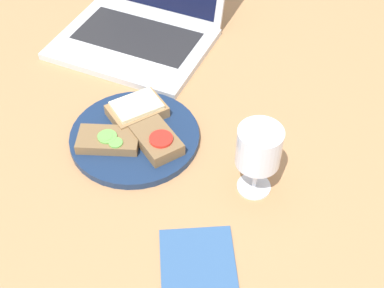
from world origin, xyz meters
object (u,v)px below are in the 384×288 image
sandwich_with_cucumber (108,140)px  sandwich_with_cheese (137,110)px  laptop (141,22)px  sandwich_with_tomato (157,140)px  napkin (198,267)px  wine_glass (259,150)px  plate (135,137)px

sandwich_with_cucumber → sandwich_with_cheese: (1.23, 9.05, 0.41)cm
laptop → sandwich_with_tomato: bearing=-57.6°
napkin → sandwich_with_cheese: bearing=133.8°
sandwich_with_cheese → wine_glass: (27.00, -6.54, 6.83)cm
sandwich_with_cucumber → napkin: size_ratio=0.89×
sandwich_with_cucumber → laptop: laptop is taller
sandwich_with_tomato → laptop: 37.47cm
wine_glass → napkin: wine_glass is taller
sandwich_with_cucumber → laptop: size_ratio=0.38×
plate → sandwich_with_cucumber: size_ratio=1.93×
plate → laptop: laptop is taller
laptop → sandwich_with_cheese: bearing=-63.8°
plate → sandwich_with_tomato: size_ratio=2.10×
laptop → napkin: size_ratio=2.34×
sandwich_with_tomato → sandwich_with_cucumber: bearing=-158.1°
sandwich_with_tomato → wine_glass: bearing=-2.6°
plate → sandwich_with_cheese: (-1.98, 4.87, 2.22)cm
wine_glass → sandwich_with_cheese: bearing=166.4°
wine_glass → laptop: bearing=140.8°
wine_glass → napkin: bearing=-97.5°
sandwich_with_tomato → napkin: (17.23, -19.88, -2.60)cm
sandwich_with_tomato → laptop: bearing=122.4°
plate → sandwich_with_cucumber: 5.56cm
plate → wine_glass: 26.67cm
laptop → plate: bearing=-64.4°
sandwich_with_cheese → napkin: sandwich_with_cheese is taller
wine_glass → napkin: size_ratio=0.97×
sandwich_with_cucumber → sandwich_with_tomato: (8.49, 3.42, 0.27)cm
plate → sandwich_with_tomato: 5.73cm
plate → wine_glass: wine_glass is taller
napkin → sandwich_with_cucumber: bearing=147.4°
plate → sandwich_with_tomato: sandwich_with_tomato is taller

